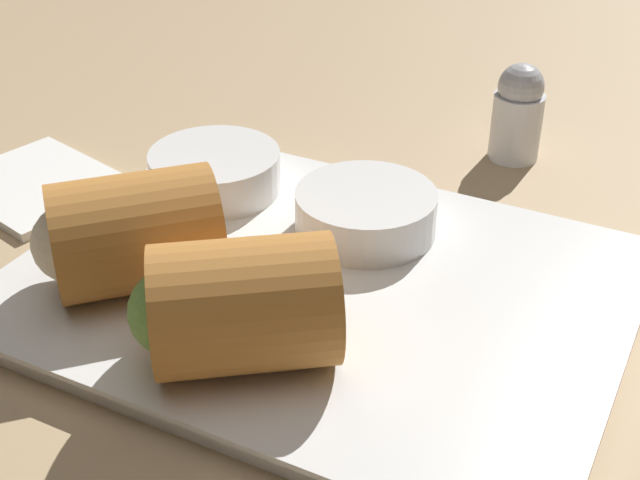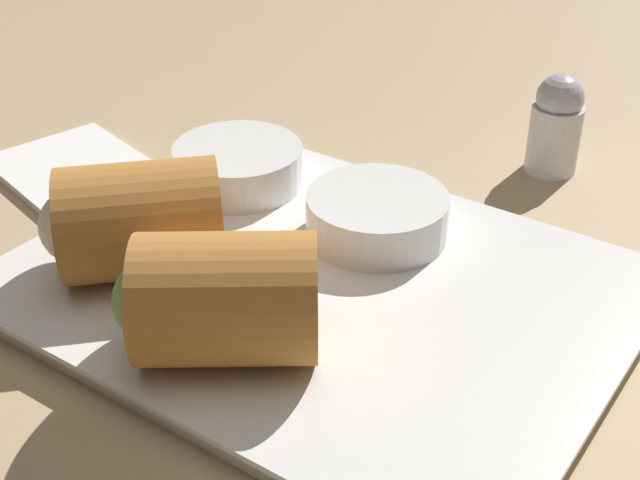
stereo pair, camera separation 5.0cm
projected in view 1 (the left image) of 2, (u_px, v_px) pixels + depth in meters
The scene contains 8 objects.
table_surface at pixel (365, 348), 45.17cm from camera, with size 180.00×140.00×2.00cm.
serving_plate at pixel (320, 291), 46.33cm from camera, with size 30.80×23.90×1.50cm.
roll_front_left at pixel (232, 306), 38.88cm from camera, with size 10.01×9.55×6.01cm.
roll_front_right at pixel (125, 234), 43.97cm from camera, with size 9.92×9.91×6.01cm.
dipping_bowl_near at pixel (366, 210), 49.29cm from camera, with size 7.88×7.88×2.47cm.
dipping_bowl_far at pixel (215, 170), 53.43cm from camera, with size 7.88×7.88×2.47cm.
napkin at pixel (37, 185), 57.12cm from camera, with size 11.98×10.90×0.60cm.
salt_shaker at pixel (518, 113), 59.43cm from camera, with size 3.40×3.40×6.69cm.
Camera 1 is at (14.04, -32.57, 29.59)cm, focal length 50.00 mm.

